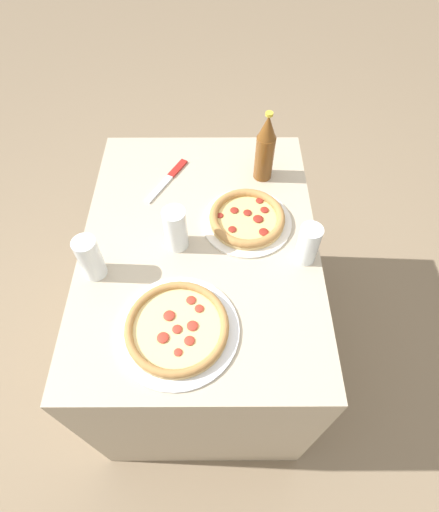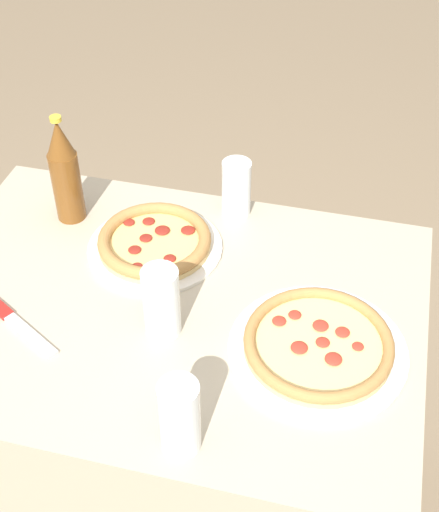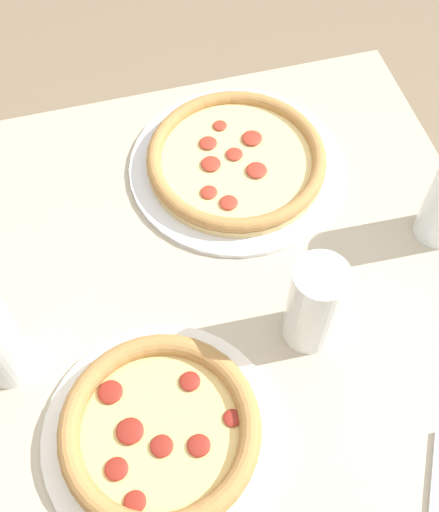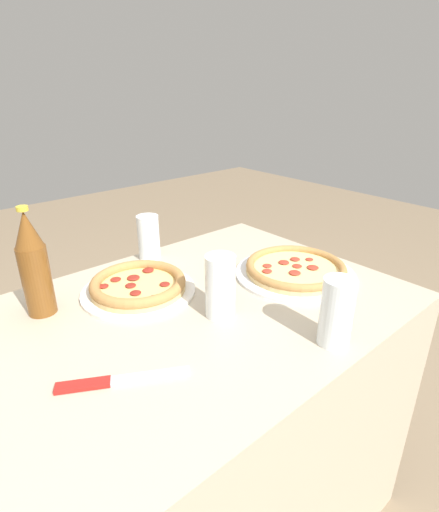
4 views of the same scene
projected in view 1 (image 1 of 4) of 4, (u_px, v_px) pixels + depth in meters
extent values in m
plane|color=#847056|center=(206.00, 342.00, 1.87)|extent=(8.00, 8.00, 0.00)
cube|color=#B7A88E|center=(204.00, 301.00, 1.56)|extent=(1.01, 0.74, 0.77)
cylinder|color=silver|center=(178.00, 330.00, 1.06)|extent=(0.33, 0.33, 0.01)
cylinder|color=#DBB775|center=(177.00, 329.00, 1.06)|extent=(0.27, 0.27, 0.01)
cylinder|color=#EACC7F|center=(177.00, 327.00, 1.05)|extent=(0.24, 0.24, 0.00)
torus|color=#AD7A42|center=(177.00, 326.00, 1.05)|extent=(0.28, 0.28, 0.02)
ellipsoid|color=#A83323|center=(177.00, 329.00, 1.04)|extent=(0.03, 0.03, 0.01)
ellipsoid|color=#A83323|center=(178.00, 352.00, 1.00)|extent=(0.02, 0.02, 0.00)
ellipsoid|color=#A83323|center=(169.00, 315.00, 1.06)|extent=(0.03, 0.03, 0.01)
ellipsoid|color=#A83323|center=(189.00, 341.00, 1.02)|extent=(0.03, 0.03, 0.01)
ellipsoid|color=#A83323|center=(163.00, 338.00, 1.03)|extent=(0.03, 0.03, 0.01)
ellipsoid|color=#A83323|center=(199.00, 308.00, 1.08)|extent=(0.03, 0.03, 0.01)
ellipsoid|color=#A83323|center=(191.00, 300.00, 1.09)|extent=(0.03, 0.03, 0.01)
ellipsoid|color=#A83323|center=(192.00, 326.00, 1.05)|extent=(0.03, 0.03, 0.01)
cylinder|color=silver|center=(247.00, 222.00, 1.29)|extent=(0.29, 0.29, 0.01)
cylinder|color=#DBB775|center=(247.00, 220.00, 1.28)|extent=(0.24, 0.24, 0.01)
cylinder|color=#E5C170|center=(247.00, 218.00, 1.27)|extent=(0.21, 0.21, 0.00)
torus|color=#AD7A42|center=(247.00, 217.00, 1.27)|extent=(0.24, 0.24, 0.03)
ellipsoid|color=maroon|center=(247.00, 213.00, 1.28)|extent=(0.03, 0.03, 0.01)
ellipsoid|color=maroon|center=(259.00, 201.00, 1.31)|extent=(0.03, 0.03, 0.01)
ellipsoid|color=maroon|center=(258.00, 219.00, 1.26)|extent=(0.03, 0.03, 0.01)
ellipsoid|color=maroon|center=(264.00, 232.00, 1.23)|extent=(0.03, 0.03, 0.01)
ellipsoid|color=maroon|center=(232.00, 229.00, 1.24)|extent=(0.03, 0.03, 0.01)
ellipsoid|color=maroon|center=(220.00, 215.00, 1.27)|extent=(0.02, 0.02, 0.00)
ellipsoid|color=maroon|center=(234.00, 210.00, 1.29)|extent=(0.03, 0.03, 0.01)
ellipsoid|color=maroon|center=(264.00, 210.00, 1.29)|extent=(0.03, 0.03, 0.01)
cylinder|color=white|center=(308.00, 244.00, 1.15)|extent=(0.07, 0.07, 0.13)
cylinder|color=beige|center=(306.00, 251.00, 1.18)|extent=(0.05, 0.05, 0.06)
cylinder|color=white|center=(176.00, 229.00, 1.18)|extent=(0.07, 0.07, 0.15)
cylinder|color=silver|center=(177.00, 236.00, 1.20)|extent=(0.06, 0.06, 0.08)
cylinder|color=white|center=(90.00, 258.00, 1.12)|extent=(0.07, 0.07, 0.15)
cylinder|color=#F4A323|center=(92.00, 263.00, 1.14)|extent=(0.05, 0.05, 0.09)
cylinder|color=brown|center=(264.00, 158.00, 1.35)|extent=(0.06, 0.06, 0.16)
cone|color=brown|center=(268.00, 127.00, 1.25)|extent=(0.06, 0.06, 0.08)
cylinder|color=gold|center=(269.00, 114.00, 1.21)|extent=(0.02, 0.02, 0.01)
cube|color=maroon|center=(178.00, 168.00, 1.43)|extent=(0.10, 0.07, 0.01)
cube|color=silver|center=(159.00, 189.00, 1.37)|extent=(0.14, 0.09, 0.01)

